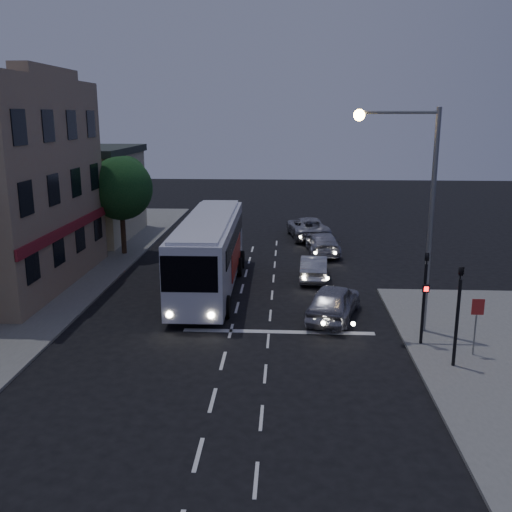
# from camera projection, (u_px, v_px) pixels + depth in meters

# --- Properties ---
(ground) EXTENTS (120.00, 120.00, 0.00)m
(ground) POSITION_uv_depth(u_px,v_px,m) (226.00, 350.00, 22.01)
(ground) COLOR black
(sidewalk_far) EXTENTS (12.00, 50.00, 0.12)m
(sidewalk_far) POSITION_uv_depth(u_px,v_px,m) (0.00, 284.00, 30.43)
(sidewalk_far) COLOR slate
(sidewalk_far) RESTS_ON ground
(road_markings) EXTENTS (8.00, 30.55, 0.01)m
(road_markings) POSITION_uv_depth(u_px,v_px,m) (263.00, 321.00, 25.15)
(road_markings) COLOR silver
(road_markings) RESTS_ON ground
(tour_bus) EXTENTS (2.94, 12.37, 3.79)m
(tour_bus) POSITION_uv_depth(u_px,v_px,m) (209.00, 251.00, 29.29)
(tour_bus) COLOR silver
(tour_bus) RESTS_ON ground
(car_suv) EXTENTS (3.03, 4.92, 1.56)m
(car_suv) POSITION_uv_depth(u_px,v_px,m) (334.00, 301.00, 25.27)
(car_suv) COLOR #91919D
(car_suv) RESTS_ON ground
(car_sedan_a) EXTENTS (1.66, 4.14, 1.34)m
(car_sedan_a) POSITION_uv_depth(u_px,v_px,m) (314.00, 267.00, 31.37)
(car_sedan_a) COLOR #ABABAD
(car_sedan_a) RESTS_ON ground
(car_sedan_b) EXTENTS (2.23, 4.89, 1.39)m
(car_sedan_b) POSITION_uv_depth(u_px,v_px,m) (323.00, 243.00, 37.11)
(car_sedan_b) COLOR #A0A0AC
(car_sedan_b) RESTS_ON ground
(car_sedan_c) EXTENTS (3.34, 5.86, 1.54)m
(car_sedan_c) POSITION_uv_depth(u_px,v_px,m) (308.00, 227.00, 41.97)
(car_sedan_c) COLOR #9D9DA4
(car_sedan_c) RESTS_ON ground
(traffic_signal_main) EXTENTS (0.25, 0.35, 4.10)m
(traffic_signal_main) POSITION_uv_depth(u_px,v_px,m) (425.00, 287.00, 21.78)
(traffic_signal_main) COLOR black
(traffic_signal_main) RESTS_ON sidewalk_near
(traffic_signal_side) EXTENTS (0.18, 0.15, 4.10)m
(traffic_signal_side) POSITION_uv_depth(u_px,v_px,m) (458.00, 304.00, 19.83)
(traffic_signal_side) COLOR black
(traffic_signal_side) RESTS_ON sidewalk_near
(regulatory_sign) EXTENTS (0.45, 0.12, 2.20)m
(regulatory_sign) POSITION_uv_depth(u_px,v_px,m) (477.00, 318.00, 20.91)
(regulatory_sign) COLOR slate
(regulatory_sign) RESTS_ON sidewalk_near
(streetlight) EXTENTS (3.32, 0.44, 9.00)m
(streetlight) POSITION_uv_depth(u_px,v_px,m) (416.00, 196.00, 22.38)
(streetlight) COLOR slate
(streetlight) RESTS_ON sidewalk_near
(low_building_north) EXTENTS (9.40, 9.40, 6.50)m
(low_building_north) POSITION_uv_depth(u_px,v_px,m) (69.00, 192.00, 41.29)
(low_building_north) COLOR #C1B690
(low_building_north) RESTS_ON sidewalk_far
(street_tree) EXTENTS (4.00, 4.00, 6.20)m
(street_tree) POSITION_uv_depth(u_px,v_px,m) (121.00, 186.00, 35.92)
(street_tree) COLOR black
(street_tree) RESTS_ON sidewalk_far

